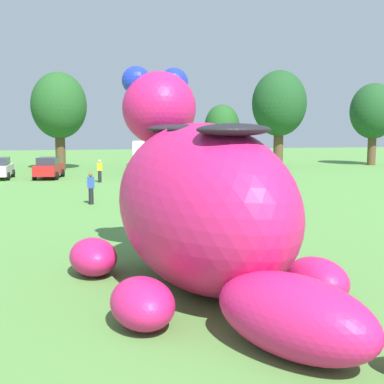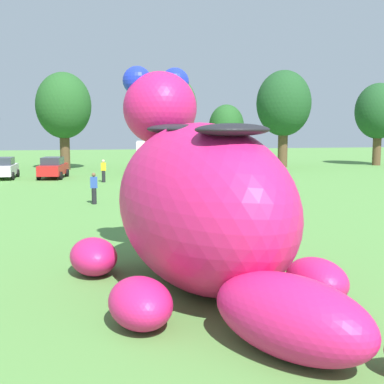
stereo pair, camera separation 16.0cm
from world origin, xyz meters
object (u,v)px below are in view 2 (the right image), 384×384
(car_white, at_px, (4,168))
(box_truck, at_px, (150,157))
(giant_inflatable_creature, at_px, (200,203))
(car_red, at_px, (53,168))
(spectator_near_inflatable, at_px, (104,171))
(spectator_by_cars, at_px, (94,189))

(car_white, relative_size, box_truck, 0.63)
(giant_inflatable_creature, distance_m, box_truck, 29.75)
(giant_inflatable_creature, relative_size, car_red, 2.62)
(spectator_near_inflatable, bearing_deg, spectator_by_cars, -93.71)
(spectator_near_inflatable, xyz_separation_m, spectator_by_cars, (-0.71, -10.89, 0.00))
(giant_inflatable_creature, relative_size, spectator_near_inflatable, 6.58)
(box_truck, xyz_separation_m, spectator_by_cars, (-4.59, -14.66, -0.75))
(car_red, distance_m, box_truck, 7.88)
(box_truck, height_order, spectator_by_cars, box_truck)
(box_truck, height_order, spectator_near_inflatable, box_truck)
(car_white, bearing_deg, spectator_by_cars, -64.68)
(car_red, xyz_separation_m, spectator_near_inflatable, (3.96, -3.77, -0.01))
(car_red, relative_size, box_truck, 0.65)
(car_red, height_order, spectator_by_cars, car_red)
(giant_inflatable_creature, bearing_deg, spectator_by_cars, 100.27)
(giant_inflatable_creature, distance_m, spectator_by_cars, 15.34)
(box_truck, relative_size, spectator_near_inflatable, 3.84)
(car_white, bearing_deg, giant_inflatable_creature, -71.88)
(giant_inflatable_creature, relative_size, box_truck, 1.71)
(giant_inflatable_creature, height_order, car_white, giant_inflatable_creature)
(giant_inflatable_creature, xyz_separation_m, box_truck, (1.86, 29.69, -0.61))
(car_white, height_order, spectator_by_cars, car_white)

